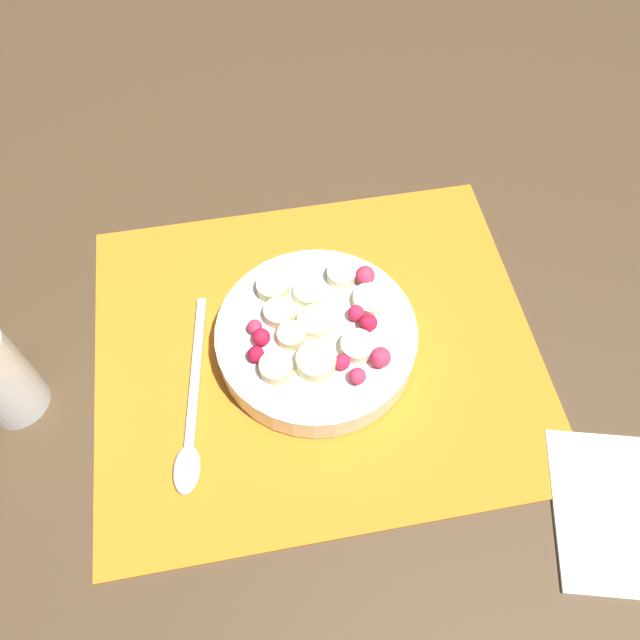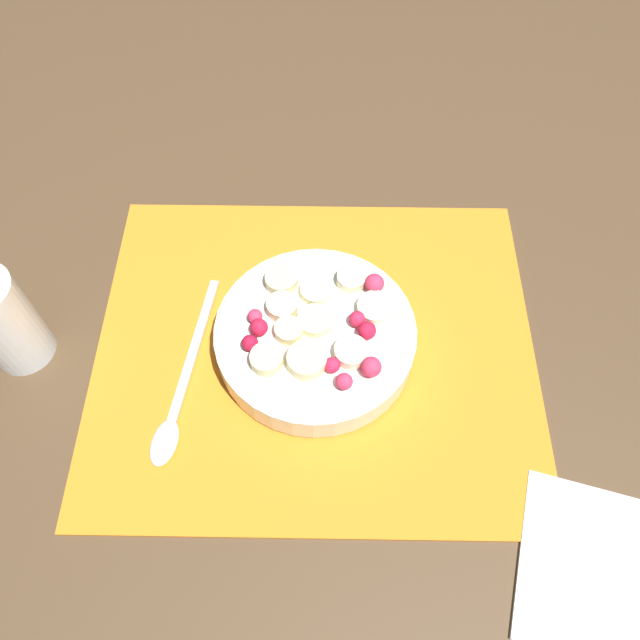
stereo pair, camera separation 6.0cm
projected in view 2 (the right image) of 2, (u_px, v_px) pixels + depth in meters
name	position (u px, v px, depth m)	size (l,w,h in m)	color
ground_plane	(315.00, 348.00, 0.64)	(3.00, 3.00, 0.00)	#4C3823
placemat	(315.00, 347.00, 0.64)	(0.45, 0.38, 0.01)	orange
fruit_bowl	(320.00, 331.00, 0.62)	(0.20, 0.20, 0.05)	silver
spoon	(177.00, 403.00, 0.60)	(0.05, 0.21, 0.01)	silver
drinking_glass	(3.00, 321.00, 0.59)	(0.06, 0.06, 0.11)	white
napkin	(602.00, 572.00, 0.52)	(0.17, 0.17, 0.01)	white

